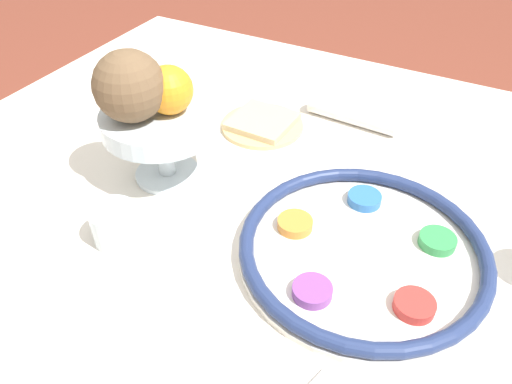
{
  "coord_description": "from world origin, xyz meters",
  "views": [
    {
      "loc": [
        -0.19,
        0.55,
        1.22
      ],
      "look_at": [
        0.07,
        0.06,
        0.75
      ],
      "focal_mm": 35.0,
      "sensor_mm": 36.0,
      "label": 1
    }
  ],
  "objects": [
    {
      "name": "napkin_roll",
      "position": [
        0.03,
        -0.25,
        0.73
      ],
      "size": [
        0.17,
        0.05,
        0.04
      ],
      "color": "white",
      "rests_on": "dining_table"
    },
    {
      "name": "dining_table",
      "position": [
        0.0,
        0.0,
        0.36
      ],
      "size": [
        1.37,
        1.05,
        0.71
      ],
      "color": "silver",
      "rests_on": "ground_plane"
    },
    {
      "name": "seder_plate",
      "position": [
        -0.1,
        0.07,
        0.73
      ],
      "size": [
        0.34,
        0.34,
        0.03
      ],
      "color": "silver",
      "rests_on": "dining_table"
    },
    {
      "name": "fruit_stand",
      "position": [
        0.24,
        0.04,
        0.81
      ],
      "size": [
        0.18,
        0.18,
        0.12
      ],
      "color": "silver",
      "rests_on": "dining_table"
    },
    {
      "name": "cup_near",
      "position": [
        0.21,
        0.2,
        0.74
      ],
      "size": [
        0.06,
        0.06,
        0.06
      ],
      "color": "silver",
      "rests_on": "dining_table"
    },
    {
      "name": "orange_fruit",
      "position": [
        0.22,
        0.03,
        0.87
      ],
      "size": [
        0.07,
        0.07,
        0.07
      ],
      "color": "orange",
      "rests_on": "fruit_stand"
    },
    {
      "name": "coconut",
      "position": [
        0.26,
        0.07,
        0.88
      ],
      "size": [
        0.1,
        0.1,
        0.1
      ],
      "color": "brown",
      "rests_on": "fruit_stand"
    },
    {
      "name": "bread_plate",
      "position": [
        0.17,
        -0.16,
        0.72
      ],
      "size": [
        0.15,
        0.15,
        0.02
      ],
      "color": "tan",
      "rests_on": "dining_table"
    }
  ]
}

